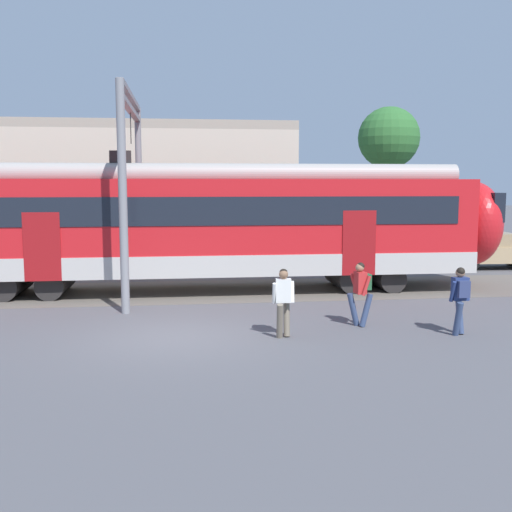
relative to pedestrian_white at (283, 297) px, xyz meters
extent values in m
plane|color=#515156|center=(-2.57, 0.29, -0.99)|extent=(160.00, 160.00, 0.00)
cube|color=#B7B2AD|center=(-1.66, 6.38, 0.06)|extent=(18.00, 3.06, 0.70)
cube|color=red|center=(-1.66, 6.38, 1.61)|extent=(18.00, 3.00, 2.40)
cube|color=black|center=(-1.66, 4.86, 1.81)|extent=(16.56, 0.03, 0.90)
cube|color=maroon|center=(3.29, 4.86, 0.76)|extent=(1.10, 0.04, 2.10)
cube|color=maroon|center=(-6.61, 4.86, 0.76)|extent=(1.10, 0.04, 2.10)
cylinder|color=#9C9793|center=(-1.66, 6.38, 2.99)|extent=(17.64, 0.70, 0.70)
cube|color=black|center=(-4.36, 6.38, 3.54)|extent=(0.70, 0.12, 0.40)
cylinder|color=black|center=(4.62, 6.38, -0.54)|extent=(0.90, 2.40, 0.90)
cylinder|color=black|center=(3.22, 6.38, -0.54)|extent=(0.90, 2.40, 0.90)
cylinder|color=black|center=(-6.54, 6.38, -0.54)|extent=(0.90, 2.40, 0.90)
cylinder|color=black|center=(-7.94, 6.38, -0.54)|extent=(0.90, 2.40, 0.90)
ellipsoid|color=red|center=(7.89, 6.38, 1.26)|extent=(1.80, 2.85, 2.95)
cube|color=black|center=(8.24, 6.38, 1.86)|extent=(0.40, 2.40, 1.00)
cylinder|color=#6B6051|center=(-0.11, -0.15, -0.56)|extent=(0.19, 0.37, 0.87)
cylinder|color=#6B6051|center=(0.10, 0.11, -0.56)|extent=(0.19, 0.37, 0.87)
cube|color=silver|center=(0.00, -0.02, 0.15)|extent=(0.38, 0.28, 0.56)
cylinder|color=silver|center=(0.22, 0.03, 0.10)|extent=(0.12, 0.25, 0.52)
cylinder|color=silver|center=(-0.23, -0.08, 0.10)|extent=(0.12, 0.25, 0.52)
sphere|color=brown|center=(0.00, -0.04, 0.54)|extent=(0.22, 0.22, 0.22)
sphere|color=black|center=(0.00, -0.02, 0.57)|extent=(0.20, 0.20, 0.20)
cube|color=maroon|center=(0.02, 0.16, 0.17)|extent=(0.30, 0.19, 0.40)
cylinder|color=navy|center=(1.99, 0.94, -0.56)|extent=(0.37, 0.18, 0.87)
cylinder|color=navy|center=(2.29, 0.78, -0.56)|extent=(0.37, 0.18, 0.87)
cube|color=red|center=(2.14, 0.86, 0.15)|extent=(0.27, 0.38, 0.56)
cylinder|color=red|center=(2.24, 0.65, 0.10)|extent=(0.25, 0.11, 0.52)
cylinder|color=red|center=(2.04, 1.07, 0.10)|extent=(0.25, 0.11, 0.52)
sphere|color=#9E7051|center=(2.12, 0.86, 0.54)|extent=(0.22, 0.22, 0.22)
sphere|color=black|center=(2.14, 0.86, 0.57)|extent=(0.20, 0.20, 0.20)
cube|color=#235633|center=(2.32, 0.88, 0.17)|extent=(0.18, 0.29, 0.40)
cylinder|color=navy|center=(4.36, -0.16, -0.56)|extent=(0.15, 0.35, 0.87)
cylinder|color=navy|center=(4.18, -0.44, -0.56)|extent=(0.15, 0.35, 0.87)
cube|color=navy|center=(4.27, -0.30, 0.15)|extent=(0.36, 0.24, 0.56)
cylinder|color=navy|center=(4.05, -0.38, 0.10)|extent=(0.09, 0.25, 0.52)
cylinder|color=navy|center=(4.49, -0.22, 0.10)|extent=(0.09, 0.25, 0.52)
sphere|color=#9E7051|center=(4.27, -0.28, 0.54)|extent=(0.22, 0.22, 0.22)
sphere|color=black|center=(4.27, -0.30, 0.57)|extent=(0.20, 0.20, 0.20)
cube|color=navy|center=(4.27, -0.48, 0.17)|extent=(0.28, 0.16, 0.40)
cube|color=tan|center=(10.91, 10.45, -0.35)|extent=(4.07, 1.83, 0.68)
cube|color=#9D8662|center=(10.76, 10.45, 0.27)|extent=(1.97, 1.53, 0.56)
cube|color=black|center=(11.71, 10.41, 0.23)|extent=(0.19, 1.37, 0.48)
cylinder|color=black|center=(12.19, 11.16, -0.69)|extent=(0.61, 0.23, 0.60)
cylinder|color=black|center=(9.71, 11.28, -0.69)|extent=(0.61, 0.23, 0.60)
cylinder|color=black|center=(9.64, 9.73, -0.69)|extent=(0.61, 0.23, 0.60)
cylinder|color=gray|center=(-4.00, 3.18, 2.26)|extent=(0.24, 0.24, 6.50)
cylinder|color=gray|center=(-4.00, 9.58, 2.26)|extent=(0.24, 0.24, 6.50)
cube|color=gray|center=(-4.00, 6.38, 5.46)|extent=(0.20, 6.40, 0.16)
cube|color=gray|center=(-4.00, 6.38, 5.06)|extent=(0.20, 6.40, 0.16)
cylinder|color=black|center=(-4.00, 6.38, 4.46)|extent=(0.03, 0.03, 1.00)
cube|color=beige|center=(-6.97, 14.92, 2.01)|extent=(19.44, 5.00, 6.00)
cube|color=#9F9686|center=(-6.97, 14.92, 5.21)|extent=(19.44, 5.00, 0.40)
cylinder|color=brown|center=(8.76, 17.92, 1.49)|extent=(0.32, 0.32, 4.95)
sphere|color=#2D662D|center=(8.76, 17.92, 5.12)|extent=(3.32, 3.32, 3.32)
camera|label=1|loc=(-2.33, -13.83, 2.68)|focal=42.00mm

